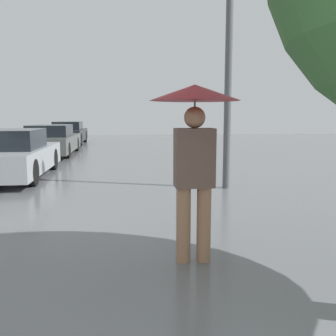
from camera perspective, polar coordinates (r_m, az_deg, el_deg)
pedestrian at (r=3.94m, az=4.07°, el=5.69°), size 0.94×0.94×1.90m
parked_car_second at (r=10.32m, az=-22.73°, el=1.81°), size 1.73×4.21×1.24m
parked_car_third at (r=15.81m, az=-17.35°, el=3.99°), size 1.78×4.59×1.21m
parked_car_farthest at (r=21.51m, az=-14.88°, el=5.13°), size 1.67×4.36×1.24m
street_lamp at (r=8.25m, az=9.21°, el=15.24°), size 0.34×0.34×4.31m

